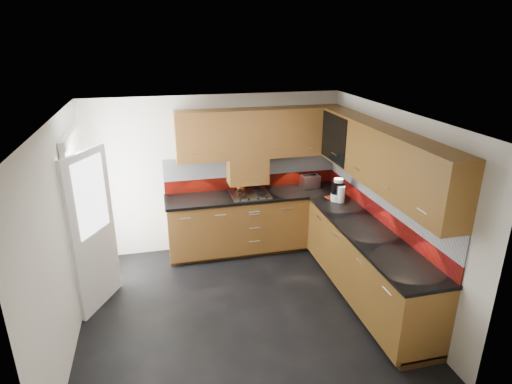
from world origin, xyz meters
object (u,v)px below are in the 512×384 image
object	(u,v)px
toaster	(310,181)
food_processor	(338,191)
gas_hob	(250,194)
utensil_pot	(241,184)

from	to	relation	value
toaster	food_processor	xyz separation A→B (m)	(0.20, -0.61, 0.05)
gas_hob	food_processor	bearing A→B (deg)	-23.30
gas_hob	toaster	size ratio (longest dim) A/B	1.92
utensil_pot	toaster	size ratio (longest dim) A/B	1.51
utensil_pot	gas_hob	bearing A→B (deg)	-69.21
utensil_pot	food_processor	bearing A→B (deg)	-30.46
gas_hob	food_processor	size ratio (longest dim) A/B	1.74
utensil_pot	toaster	bearing A→B (deg)	-7.18
gas_hob	toaster	bearing A→B (deg)	6.01
gas_hob	toaster	xyz separation A→B (m)	(0.99, 0.10, 0.08)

